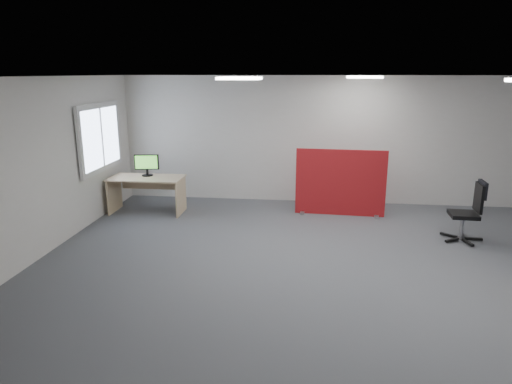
# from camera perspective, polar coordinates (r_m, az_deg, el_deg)

# --- Properties ---
(floor) EXTENTS (9.00, 9.00, 0.00)m
(floor) POSITION_cam_1_polar(r_m,az_deg,el_deg) (6.87, 10.14, -9.15)
(floor) COLOR #55575D
(floor) RESTS_ON ground
(ceiling) EXTENTS (9.00, 7.00, 0.02)m
(ceiling) POSITION_cam_1_polar(r_m,az_deg,el_deg) (6.29, 11.27, 13.97)
(ceiling) COLOR white
(ceiling) RESTS_ON wall_back
(wall_back) EXTENTS (9.00, 0.02, 2.70)m
(wall_back) POSITION_cam_1_polar(r_m,az_deg,el_deg) (9.89, 9.40, 6.36)
(wall_back) COLOR silver
(wall_back) RESTS_ON floor
(wall_front) EXTENTS (9.00, 0.02, 2.70)m
(wall_front) POSITION_cam_1_polar(r_m,az_deg,el_deg) (3.14, 14.76, -12.27)
(wall_front) COLOR silver
(wall_front) RESTS_ON floor
(wall_left) EXTENTS (0.02, 7.00, 2.70)m
(wall_left) POSITION_cam_1_polar(r_m,az_deg,el_deg) (7.59, -25.58, 2.62)
(wall_left) COLOR silver
(wall_left) RESTS_ON floor
(window) EXTENTS (0.06, 1.70, 1.30)m
(window) POSITION_cam_1_polar(r_m,az_deg,el_deg) (9.26, -18.88, 6.47)
(window) COLOR white
(window) RESTS_ON wall_left
(ceiling_lights) EXTENTS (4.10, 4.10, 0.04)m
(ceiling_lights) POSITION_cam_1_polar(r_m,az_deg,el_deg) (6.99, 13.65, 13.64)
(ceiling_lights) COLOR white
(ceiling_lights) RESTS_ON ceiling
(red_divider) EXTENTS (1.75, 0.30, 1.31)m
(red_divider) POSITION_cam_1_polar(r_m,az_deg,el_deg) (9.10, 10.50, 1.08)
(red_divider) COLOR maroon
(red_divider) RESTS_ON floor
(second_desk) EXTENTS (1.45, 0.73, 0.73)m
(second_desk) POSITION_cam_1_polar(r_m,az_deg,el_deg) (9.44, -13.41, 0.77)
(second_desk) COLOR #D3B687
(second_desk) RESTS_ON floor
(monitor_second) EXTENTS (0.48, 0.22, 0.43)m
(monitor_second) POSITION_cam_1_polar(r_m,az_deg,el_deg) (9.44, -13.49, 3.41)
(monitor_second) COLOR black
(monitor_second) RESTS_ON second_desk
(office_chair) EXTENTS (0.66, 0.68, 1.02)m
(office_chair) POSITION_cam_1_polar(r_m,az_deg,el_deg) (8.36, 25.28, -1.79)
(office_chair) COLOR black
(office_chair) RESTS_ON floor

